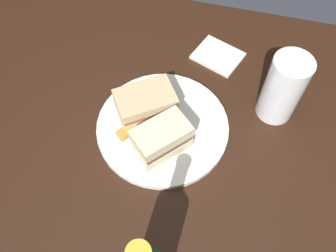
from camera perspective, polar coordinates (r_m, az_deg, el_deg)
The scene contains 12 objects.
ground_plane at distance 1.43m, azimuth 0.48°, elevation -16.41°, with size 6.00×6.00×0.00m, color #333842.
dining_table at distance 1.08m, azimuth 0.62°, elevation -11.44°, with size 1.26×0.88×0.73m, color black.
plate at distance 0.76m, azimuth -0.87°, elevation -0.12°, with size 0.28×0.28×0.01m, color white.
sandwich_half_left at distance 0.75m, azimuth -3.64°, elevation 3.75°, with size 0.15×0.13×0.06m.
sandwich_half_right at distance 0.70m, azimuth -1.05°, elevation -2.07°, with size 0.12×0.13×0.07m.
potato_wedge_front at distance 0.75m, azimuth -4.11°, elevation 1.11°, with size 0.05×0.02×0.01m, color gold.
potato_wedge_middle at distance 0.74m, azimuth -3.22°, elevation -0.60°, with size 0.04×0.02×0.02m, color #AD702D.
potato_wedge_back at distance 0.76m, azimuth -5.21°, elevation 1.20°, with size 0.04×0.02×0.01m, color #AD702D.
potato_wedge_left_edge at distance 0.74m, azimuth -6.38°, elevation -0.76°, with size 0.05×0.02×0.02m, color gold.
potato_wedge_right_edge at distance 0.75m, azimuth -3.19°, elevation 0.67°, with size 0.04×0.02×0.02m, color gold.
pint_glass at distance 0.77m, azimuth 17.86°, elevation 5.28°, with size 0.08×0.08×0.16m.
napkin at distance 0.89m, azimuth 8.06°, elevation 11.16°, with size 0.11×0.09×0.01m, color silver.
Camera 1 is at (-0.08, 0.36, 1.38)m, focal length 37.72 mm.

